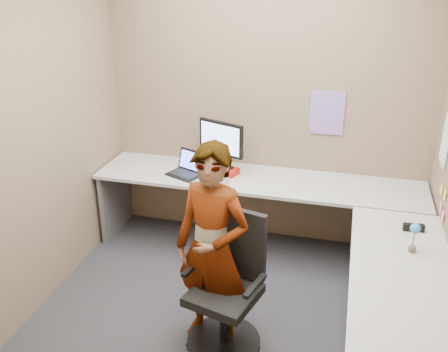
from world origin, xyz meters
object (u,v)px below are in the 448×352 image
(person, at_px, (212,249))
(monitor, at_px, (221,141))
(desk, at_px, (297,230))
(office_chair, at_px, (228,294))

(person, bearing_deg, monitor, 116.83)
(desk, xyz_separation_m, office_chair, (-0.38, -0.70, -0.18))
(office_chair, bearing_deg, monitor, 121.83)
(office_chair, bearing_deg, desk, 76.14)
(monitor, height_order, office_chair, monitor)
(office_chair, height_order, person, person)
(desk, relative_size, office_chair, 3.01)
(monitor, xyz_separation_m, person, (0.29, -1.32, -0.29))
(desk, bearing_deg, monitor, 141.54)
(desk, xyz_separation_m, monitor, (-0.79, 0.63, 0.46))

